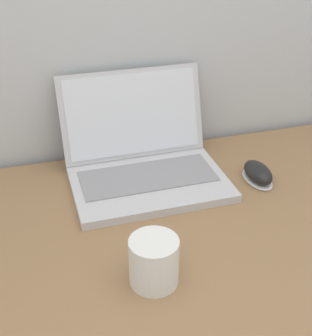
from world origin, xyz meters
name	(u,v)px	position (x,y,z in m)	size (l,w,h in m)	color
laptop	(143,158)	(0.01, 0.56, 0.82)	(0.37, 0.32, 0.23)	silver
drink_cup	(154,261)	(-0.07, 0.21, 0.82)	(0.09, 0.09, 0.09)	white
computer_mouse	(258,173)	(0.27, 0.47, 0.79)	(0.06, 0.11, 0.04)	white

